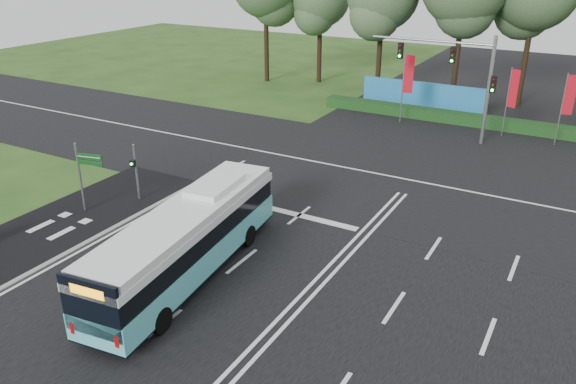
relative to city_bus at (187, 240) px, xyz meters
The scene contains 14 objects.
ground 5.14m from the city_bus, 22.37° to the left, with size 120.00×120.00×0.00m, color #264818.
road_main 5.13m from the city_bus, 22.37° to the left, with size 20.00×120.00×0.04m, color black.
road_cross 14.66m from the city_bus, 71.94° to the left, with size 120.00×14.00×0.05m, color black.
bike_path 8.21m from the city_bus, behind, with size 5.00×18.00×0.06m, color black.
kerb_strip 5.89m from the city_bus, 168.46° to the right, with size 0.25×18.00×0.12m, color gray.
city_bus is the anchor object (origin of this frame).
pedestrian_signal 8.19m from the city_bus, 147.17° to the left, with size 0.28×0.40×3.00m.
street_sign 8.26m from the city_bus, 164.42° to the left, with size 1.35×0.40×3.54m.
banner_flag_left 24.56m from the city_bus, 88.94° to the left, with size 0.75×0.12×5.11m.
banner_flag_mid 25.87m from the city_bus, 72.81° to the left, with size 0.66×0.32×4.75m.
banner_flag_right 26.92m from the city_bus, 65.77° to the left, with size 0.69×0.22×4.76m.
traffic_light_gantry 23.06m from the city_bus, 78.06° to the left, with size 8.41×0.28×7.00m.
hedge 26.77m from the city_bus, 80.27° to the left, with size 22.00×1.20×0.80m, color #183A15.
blue_hoarding 28.87m from the city_bus, 88.97° to the left, with size 10.00×0.30×2.20m, color #2074B0.
Camera 1 is at (8.27, -16.57, 11.96)m, focal length 35.00 mm.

